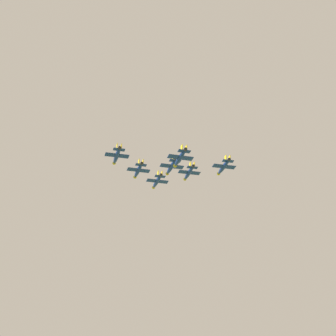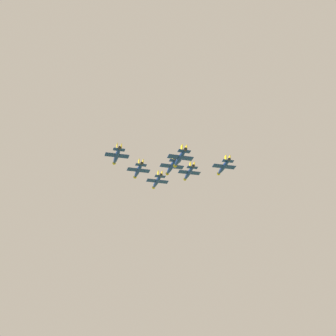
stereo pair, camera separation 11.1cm
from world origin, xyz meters
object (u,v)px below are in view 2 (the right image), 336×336
(jet_left_wingman, at_px, (138,171))
(jet_right_wingman, at_px, (189,173))
(jet_right_outer, at_px, (223,167))
(jet_lead, at_px, (157,181))
(jet_slot_rear, at_px, (171,167))
(jet_trailing, at_px, (180,158))
(jet_left_outer, at_px, (117,156))

(jet_left_wingman, xyz_separation_m, jet_right_wingman, (23.62, -9.75, 1.70))
(jet_left_wingman, height_order, jet_right_outer, jet_left_wingman)
(jet_lead, height_order, jet_slot_rear, jet_lead)
(jet_lead, bearing_deg, jet_right_outer, -140.59)
(jet_left_wingman, relative_size, jet_right_outer, 1.01)
(jet_right_wingman, distance_m, jet_trailing, 33.70)
(jet_right_wingman, distance_m, jet_right_outer, 19.87)
(jet_left_wingman, distance_m, jet_left_outer, 19.76)
(jet_left_wingman, height_order, jet_right_wingman, jet_right_wingman)
(jet_trailing, bearing_deg, jet_left_outer, 58.40)
(jet_right_wingman, relative_size, jet_right_outer, 0.99)
(jet_lead, height_order, jet_right_outer, jet_lead)
(jet_right_wingman, bearing_deg, jet_left_wingman, 90.63)
(jet_left_wingman, bearing_deg, jet_right_wingman, -91.00)
(jet_right_outer, xyz_separation_m, jet_slot_rear, (-23.62, 9.75, -2.94))
(jet_right_outer, bearing_deg, jet_trailing, 121.25)
(jet_slot_rear, height_order, jet_trailing, jet_slot_rear)
(jet_lead, height_order, jet_left_outer, jet_lead)
(jet_lead, relative_size, jet_trailing, 1.00)
(jet_left_outer, relative_size, jet_trailing, 0.97)
(jet_lead, distance_m, jet_right_outer, 39.57)
(jet_left_outer, xyz_separation_m, jet_slot_rear, (23.62, -9.75, -2.43))
(jet_left_wingman, bearing_deg, jet_trailing, -157.98)
(jet_left_wingman, relative_size, jet_slot_rear, 1.01)
(jet_lead, bearing_deg, jet_trailing, 179.04)
(jet_right_outer, relative_size, jet_slot_rear, 1.00)
(jet_right_wingman, xyz_separation_m, jet_right_outer, (6.07, -18.77, -2.40))
(jet_right_wingman, xyz_separation_m, jet_trailing, (-23.28, -22.91, -8.29))
(jet_lead, bearing_deg, jet_slot_rear, 179.04)
(jet_right_wingman, height_order, jet_slot_rear, jet_right_wingman)
(jet_right_outer, distance_m, jet_slot_rear, 25.72)
(jet_left_outer, height_order, jet_slot_rear, jet_left_outer)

